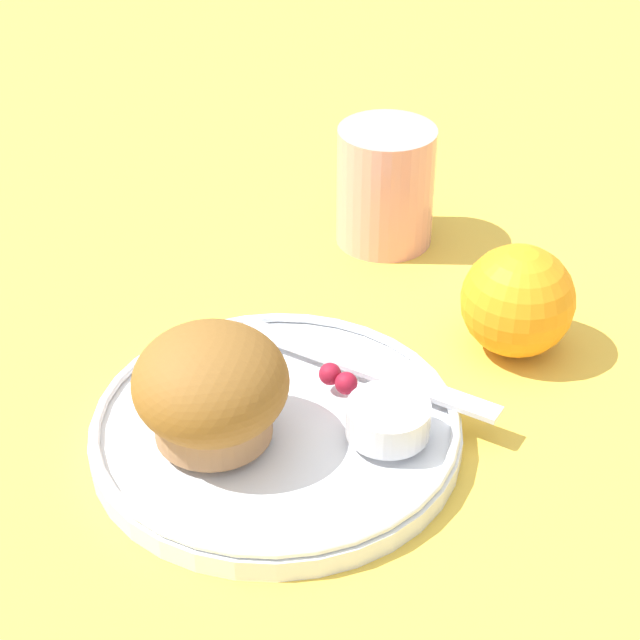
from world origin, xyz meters
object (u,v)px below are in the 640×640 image
muffin (211,389)px  butter_knife (364,368)px  juice_glass (385,186)px  orange_fruit (518,301)px

muffin → butter_knife: muffin is taller
juice_glass → muffin: bearing=-70.6°
orange_fruit → muffin: bearing=-107.0°
muffin → juice_glass: 0.28m
butter_knife → orange_fruit: size_ratio=2.41×
butter_knife → juice_glass: size_ratio=1.95×
butter_knife → juice_glass: juice_glass is taller
orange_fruit → juice_glass: 0.17m
muffin → juice_glass: juice_glass is taller
muffin → juice_glass: size_ratio=0.96×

